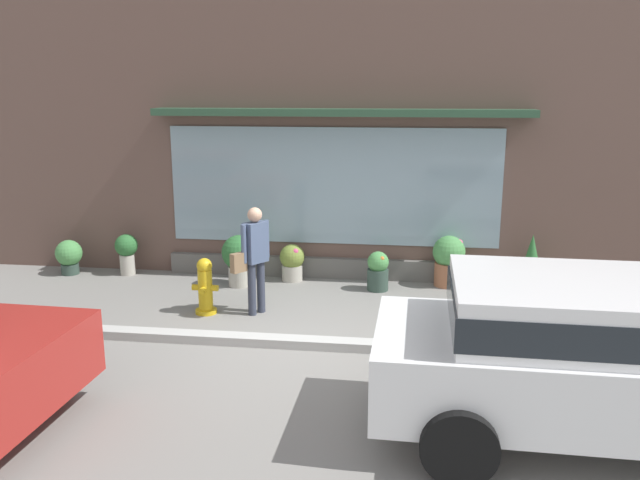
{
  "coord_description": "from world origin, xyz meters",
  "views": [
    {
      "loc": [
        1.11,
        -7.93,
        3.27
      ],
      "look_at": [
        -0.1,
        1.2,
        1.1
      ],
      "focal_mm": 36.36,
      "sensor_mm": 36.0,
      "label": 1
    }
  ],
  "objects_px": {
    "fire_hydrant": "(205,287)",
    "pedestrian_with_handbag": "(254,253)",
    "potted_plant_window_left": "(449,259)",
    "parked_car_white": "(588,351)",
    "potted_plant_by_entrance": "(378,271)",
    "potted_plant_near_hydrant": "(239,257)",
    "potted_plant_low_front": "(531,264)",
    "potted_plant_corner_tall": "(69,255)",
    "potted_plant_doorstep": "(292,261)",
    "potted_plant_window_center": "(127,251)"
  },
  "relations": [
    {
      "from": "potted_plant_doorstep",
      "to": "potted_plant_window_center",
      "type": "distance_m",
      "value": 2.99
    },
    {
      "from": "fire_hydrant",
      "to": "potted_plant_by_entrance",
      "type": "relative_size",
      "value": 1.29
    },
    {
      "from": "potted_plant_low_front",
      "to": "potted_plant_near_hydrant",
      "type": "distance_m",
      "value": 4.82
    },
    {
      "from": "potted_plant_by_entrance",
      "to": "potted_plant_window_center",
      "type": "bearing_deg",
      "value": 175.82
    },
    {
      "from": "potted_plant_window_left",
      "to": "potted_plant_corner_tall",
      "type": "distance_m",
      "value": 6.69
    },
    {
      "from": "potted_plant_by_entrance",
      "to": "potted_plant_low_front",
      "type": "relative_size",
      "value": 0.69
    },
    {
      "from": "potted_plant_by_entrance",
      "to": "potted_plant_window_left",
      "type": "xyz_separation_m",
      "value": [
        1.17,
        0.4,
        0.13
      ]
    },
    {
      "from": "potted_plant_window_left",
      "to": "potted_plant_corner_tall",
      "type": "xyz_separation_m",
      "value": [
        -6.69,
        -0.19,
        -0.12
      ]
    },
    {
      "from": "potted_plant_window_left",
      "to": "potted_plant_window_center",
      "type": "xyz_separation_m",
      "value": [
        -5.65,
        -0.07,
        -0.03
      ]
    },
    {
      "from": "potted_plant_by_entrance",
      "to": "potted_plant_doorstep",
      "type": "distance_m",
      "value": 1.54
    },
    {
      "from": "potted_plant_by_entrance",
      "to": "potted_plant_window_left",
      "type": "bearing_deg",
      "value": 19.08
    },
    {
      "from": "potted_plant_near_hydrant",
      "to": "potted_plant_doorstep",
      "type": "distance_m",
      "value": 0.94
    },
    {
      "from": "fire_hydrant",
      "to": "potted_plant_low_front",
      "type": "xyz_separation_m",
      "value": [
        4.96,
        1.75,
        0.04
      ]
    },
    {
      "from": "potted_plant_low_front",
      "to": "potted_plant_near_hydrant",
      "type": "xyz_separation_m",
      "value": [
        -4.81,
        -0.35,
        0.05
      ]
    },
    {
      "from": "potted_plant_low_front",
      "to": "potted_plant_corner_tall",
      "type": "bearing_deg",
      "value": -179.52
    },
    {
      "from": "potted_plant_by_entrance",
      "to": "potted_plant_window_center",
      "type": "distance_m",
      "value": 4.5
    },
    {
      "from": "potted_plant_window_left",
      "to": "parked_car_white",
      "type": "bearing_deg",
      "value": -78.77
    },
    {
      "from": "fire_hydrant",
      "to": "pedestrian_with_handbag",
      "type": "xyz_separation_m",
      "value": [
        0.74,
        0.07,
        0.52
      ]
    },
    {
      "from": "fire_hydrant",
      "to": "potted_plant_window_center",
      "type": "bearing_deg",
      "value": 138.16
    },
    {
      "from": "fire_hydrant",
      "to": "potted_plant_near_hydrant",
      "type": "bearing_deg",
      "value": 83.93
    },
    {
      "from": "potted_plant_doorstep",
      "to": "potted_plant_window_center",
      "type": "bearing_deg",
      "value": -179.39
    },
    {
      "from": "potted_plant_corner_tall",
      "to": "potted_plant_window_center",
      "type": "relative_size",
      "value": 0.85
    },
    {
      "from": "potted_plant_corner_tall",
      "to": "potted_plant_doorstep",
      "type": "relative_size",
      "value": 0.97
    },
    {
      "from": "potted_plant_by_entrance",
      "to": "potted_plant_window_center",
      "type": "height_order",
      "value": "potted_plant_window_center"
    },
    {
      "from": "potted_plant_by_entrance",
      "to": "potted_plant_near_hydrant",
      "type": "height_order",
      "value": "potted_plant_near_hydrant"
    },
    {
      "from": "pedestrian_with_handbag",
      "to": "potted_plant_near_hydrant",
      "type": "xyz_separation_m",
      "value": [
        -0.59,
        1.33,
        -0.43
      ]
    },
    {
      "from": "potted_plant_by_entrance",
      "to": "potted_plant_near_hydrant",
      "type": "relative_size",
      "value": 0.75
    },
    {
      "from": "potted_plant_doorstep",
      "to": "potted_plant_near_hydrant",
      "type": "bearing_deg",
      "value": -153.08
    },
    {
      "from": "parked_car_white",
      "to": "potted_plant_near_hydrant",
      "type": "xyz_separation_m",
      "value": [
        -4.45,
        4.36,
        -0.39
      ]
    },
    {
      "from": "pedestrian_with_handbag",
      "to": "potted_plant_corner_tall",
      "type": "bearing_deg",
      "value": -77.91
    },
    {
      "from": "potted_plant_corner_tall",
      "to": "potted_plant_window_left",
      "type": "bearing_deg",
      "value": 1.59
    },
    {
      "from": "fire_hydrant",
      "to": "potted_plant_window_center",
      "type": "relative_size",
      "value": 1.14
    },
    {
      "from": "parked_car_white",
      "to": "potted_plant_corner_tall",
      "type": "xyz_separation_m",
      "value": [
        -7.65,
        4.64,
        -0.55
      ]
    },
    {
      "from": "parked_car_white",
      "to": "potted_plant_window_left",
      "type": "xyz_separation_m",
      "value": [
        -0.96,
        4.83,
        -0.43
      ]
    },
    {
      "from": "fire_hydrant",
      "to": "potted_plant_by_entrance",
      "type": "xyz_separation_m",
      "value": [
        2.48,
        1.47,
        -0.08
      ]
    },
    {
      "from": "fire_hydrant",
      "to": "potted_plant_window_left",
      "type": "bearing_deg",
      "value": 27.22
    },
    {
      "from": "fire_hydrant",
      "to": "pedestrian_with_handbag",
      "type": "bearing_deg",
      "value": 5.81
    },
    {
      "from": "pedestrian_with_handbag",
      "to": "potted_plant_window_left",
      "type": "xyz_separation_m",
      "value": [
        2.91,
        1.8,
        -0.47
      ]
    },
    {
      "from": "potted_plant_window_left",
      "to": "pedestrian_with_handbag",
      "type": "bearing_deg",
      "value": -148.25
    },
    {
      "from": "pedestrian_with_handbag",
      "to": "potted_plant_by_entrance",
      "type": "relative_size",
      "value": 2.44
    },
    {
      "from": "potted_plant_by_entrance",
      "to": "potted_plant_corner_tall",
      "type": "relative_size",
      "value": 1.05
    },
    {
      "from": "potted_plant_doorstep",
      "to": "potted_plant_window_center",
      "type": "height_order",
      "value": "potted_plant_window_center"
    },
    {
      "from": "parked_car_white",
      "to": "potted_plant_by_entrance",
      "type": "xyz_separation_m",
      "value": [
        -2.12,
        4.42,
        -0.57
      ]
    },
    {
      "from": "fire_hydrant",
      "to": "parked_car_white",
      "type": "relative_size",
      "value": 0.21
    },
    {
      "from": "potted_plant_low_front",
      "to": "potted_plant_corner_tall",
      "type": "xyz_separation_m",
      "value": [
        -8.01,
        -0.07,
        -0.11
      ]
    },
    {
      "from": "potted_plant_low_front",
      "to": "potted_plant_window_left",
      "type": "xyz_separation_m",
      "value": [
        -1.32,
        0.12,
        0.01
      ]
    },
    {
      "from": "potted_plant_near_hydrant",
      "to": "potted_plant_doorstep",
      "type": "bearing_deg",
      "value": 26.92
    },
    {
      "from": "potted_plant_by_entrance",
      "to": "potted_plant_window_center",
      "type": "xyz_separation_m",
      "value": [
        -4.48,
        0.33,
        0.11
      ]
    },
    {
      "from": "potted_plant_by_entrance",
      "to": "fire_hydrant",
      "type": "bearing_deg",
      "value": -149.3
    },
    {
      "from": "pedestrian_with_handbag",
      "to": "potted_plant_low_front",
      "type": "bearing_deg",
      "value": 146.86
    }
  ]
}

